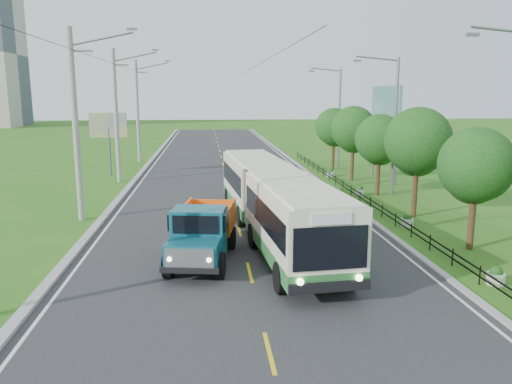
{
  "coord_description": "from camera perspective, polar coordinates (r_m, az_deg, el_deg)",
  "views": [
    {
      "loc": [
        -1.52,
        -17.86,
        6.61
      ],
      "look_at": [
        0.85,
        6.19,
        1.9
      ],
      "focal_mm": 35.0,
      "sensor_mm": 36.0,
      "label": 1
    }
  ],
  "objects": [
    {
      "name": "tree_back",
      "position": [
        45.54,
        8.91,
        7.17
      ],
      "size": [
        3.3,
        3.36,
        5.5
      ],
      "color": "#382314",
      "rests_on": "ground"
    },
    {
      "name": "streetlight_mid",
      "position": [
        34.14,
        15.38,
        7.77
      ],
      "size": [
        3.02,
        0.2,
        9.07
      ],
      "color": "slate",
      "rests_on": "ground"
    },
    {
      "name": "ground",
      "position": [
        19.1,
        -0.73,
        -9.21
      ],
      "size": [
        240.0,
        240.0,
        0.0
      ],
      "primitive_type": "plane",
      "color": "#296417",
      "rests_on": "ground"
    },
    {
      "name": "billboard_left",
      "position": [
        42.7,
        -16.52,
        6.89
      ],
      "size": [
        3.0,
        0.2,
        5.2
      ],
      "color": "slate",
      "rests_on": "ground"
    },
    {
      "name": "edge_line_right",
      "position": [
        39.29,
        6.45,
        1.3
      ],
      "size": [
        0.12,
        120.0,
        0.0
      ],
      "primitive_type": "cube",
      "color": "silver",
      "rests_on": "road"
    },
    {
      "name": "tree_third",
      "position": [
        28.5,
        17.99,
        5.21
      ],
      "size": [
        3.6,
        3.62,
        6.0
      ],
      "color": "#382314",
      "rests_on": "ground"
    },
    {
      "name": "pole_near",
      "position": [
        27.73,
        -19.86,
        7.25
      ],
      "size": [
        3.51,
        0.32,
        10.0
      ],
      "color": "gray",
      "rests_on": "ground"
    },
    {
      "name": "streetlight_far",
      "position": [
        47.48,
        9.32,
        8.82
      ],
      "size": [
        3.02,
        0.2,
        9.07
      ],
      "color": "slate",
      "rests_on": "ground"
    },
    {
      "name": "road",
      "position": [
        38.46,
        -3.29,
        1.12
      ],
      "size": [
        14.0,
        120.0,
        0.02
      ],
      "primitive_type": "cube",
      "color": "#28282B",
      "rests_on": "ground"
    },
    {
      "name": "tree_fifth",
      "position": [
        39.76,
        11.08,
        6.85
      ],
      "size": [
        3.48,
        3.52,
        5.8
      ],
      "color": "#382314",
      "rests_on": "ground"
    },
    {
      "name": "centre_dash",
      "position": [
        19.09,
        -0.73,
        -9.15
      ],
      "size": [
        0.12,
        2.2,
        0.0
      ],
      "primitive_type": "cube",
      "color": "yellow",
      "rests_on": "road"
    },
    {
      "name": "pole_mid",
      "position": [
        39.47,
        -15.64,
        8.42
      ],
      "size": [
        3.51,
        0.32,
        10.0
      ],
      "color": "gray",
      "rests_on": "ground"
    },
    {
      "name": "curb_left",
      "position": [
        38.84,
        -13.97,
        1.01
      ],
      "size": [
        0.4,
        120.0,
        0.15
      ],
      "primitive_type": "cube",
      "color": "#9E9E99",
      "rests_on": "ground"
    },
    {
      "name": "tree_second",
      "position": [
        23.22,
        23.79,
        2.44
      ],
      "size": [
        3.18,
        3.26,
        5.3
      ],
      "color": "#382314",
      "rests_on": "ground"
    },
    {
      "name": "planter_near",
      "position": [
        26.68,
        16.87,
        -3.17
      ],
      "size": [
        0.64,
        0.64,
        0.67
      ],
      "color": "silver",
      "rests_on": "ground"
    },
    {
      "name": "edge_line_left",
      "position": [
        38.77,
        -13.16,
        0.95
      ],
      "size": [
        0.12,
        120.0,
        0.0
      ],
      "primitive_type": "cube",
      "color": "silver",
      "rests_on": "road"
    },
    {
      "name": "bus",
      "position": [
        23.27,
        1.95,
        -0.62
      ],
      "size": [
        4.04,
        16.68,
        3.19
      ],
      "rotation": [
        0.0,
        0.0,
        0.08
      ],
      "color": "#2C6F32",
      "rests_on": "ground"
    },
    {
      "name": "tree_fourth",
      "position": [
        34.1,
        13.95,
        5.61
      ],
      "size": [
        3.24,
        3.31,
        5.4
      ],
      "color": "#382314",
      "rests_on": "ground"
    },
    {
      "name": "dump_truck",
      "position": [
        20.14,
        -6.11,
        -4.22
      ],
      "size": [
        2.99,
        5.87,
        2.36
      ],
      "rotation": [
        0.0,
        0.0,
        -0.16
      ],
      "color": "#115568",
      "rests_on": "ground"
    },
    {
      "name": "planter_far",
      "position": [
        41.61,
        8.51,
        2.16
      ],
      "size": [
        0.64,
        0.64,
        0.67
      ],
      "color": "silver",
      "rests_on": "ground"
    },
    {
      "name": "pole_far",
      "position": [
        51.33,
        -13.35,
        9.04
      ],
      "size": [
        3.51,
        0.32,
        10.0
      ],
      "color": "gray",
      "rests_on": "ground"
    },
    {
      "name": "planter_front",
      "position": [
        19.85,
        25.72,
        -8.69
      ],
      "size": [
        0.64,
        0.64,
        0.67
      ],
      "color": "silver",
      "rests_on": "ground"
    },
    {
      "name": "planter_mid",
      "position": [
        34.02,
        11.77,
        0.08
      ],
      "size": [
        0.64,
        0.64,
        0.67
      ],
      "color": "silver",
      "rests_on": "ground"
    },
    {
      "name": "railing_right",
      "position": [
        33.84,
        10.8,
        0.08
      ],
      "size": [
        0.04,
        40.0,
        0.6
      ],
      "primitive_type": "cube",
      "color": "black",
      "rests_on": "ground"
    },
    {
      "name": "billboard_right",
      "position": [
        40.32,
        14.59,
        8.88
      ],
      "size": [
        0.24,
        6.0,
        7.3
      ],
      "color": "slate",
      "rests_on": "ground"
    },
    {
      "name": "curb_right",
      "position": [
        39.39,
        7.16,
        1.35
      ],
      "size": [
        0.3,
        120.0,
        0.1
      ],
      "primitive_type": "cube",
      "color": "#9E9E99",
      "rests_on": "ground"
    }
  ]
}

